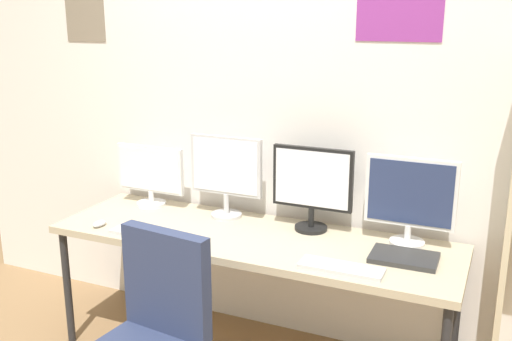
# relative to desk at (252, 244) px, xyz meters

# --- Properties ---
(wall_back) EXTENTS (4.61, 0.11, 2.60)m
(wall_back) POSITION_rel_desk_xyz_m (-0.00, 0.42, 0.61)
(wall_back) COLOR silver
(wall_back) RESTS_ON ground_plane
(desk) EXTENTS (2.21, 0.68, 0.74)m
(desk) POSITION_rel_desk_xyz_m (0.00, 0.00, 0.00)
(desk) COLOR tan
(desk) RESTS_ON ground_plane
(monitor_far_left) EXTENTS (0.46, 0.18, 0.38)m
(monitor_far_left) POSITION_rel_desk_xyz_m (-0.78, 0.21, 0.25)
(monitor_far_left) COLOR silver
(monitor_far_left) RESTS_ON desk
(monitor_center_left) EXTENTS (0.44, 0.18, 0.48)m
(monitor_center_left) POSITION_rel_desk_xyz_m (-0.26, 0.21, 0.32)
(monitor_center_left) COLOR silver
(monitor_center_left) RESTS_ON desk
(monitor_center_right) EXTENTS (0.45, 0.18, 0.47)m
(monitor_center_right) POSITION_rel_desk_xyz_m (0.26, 0.21, 0.31)
(monitor_center_right) COLOR black
(monitor_center_right) RESTS_ON desk
(monitor_far_right) EXTENTS (0.46, 0.18, 0.46)m
(monitor_far_right) POSITION_rel_desk_xyz_m (0.78, 0.21, 0.30)
(monitor_far_right) COLOR silver
(monitor_far_right) RESTS_ON desk
(keyboard_left) EXTENTS (0.33, 0.13, 0.02)m
(keyboard_left) POSITION_rel_desk_xyz_m (-0.56, -0.23, 0.06)
(keyboard_left) COLOR silver
(keyboard_left) RESTS_ON desk
(keyboard_right) EXTENTS (0.40, 0.13, 0.02)m
(keyboard_right) POSITION_rel_desk_xyz_m (0.56, -0.23, 0.06)
(keyboard_right) COLOR silver
(keyboard_right) RESTS_ON desk
(computer_mouse) EXTENTS (0.06, 0.10, 0.03)m
(computer_mouse) POSITION_rel_desk_xyz_m (-0.84, -0.23, 0.07)
(computer_mouse) COLOR silver
(computer_mouse) RESTS_ON desk
(laptop_closed) EXTENTS (0.32, 0.23, 0.02)m
(laptop_closed) POSITION_rel_desk_xyz_m (0.81, 0.01, 0.06)
(laptop_closed) COLOR #2D2D2D
(laptop_closed) RESTS_ON desk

